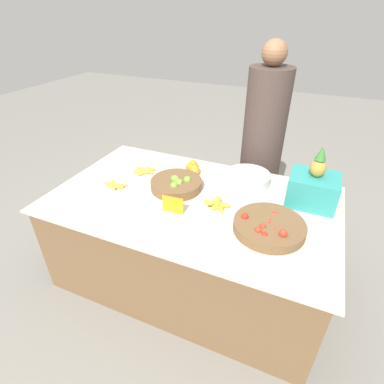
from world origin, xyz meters
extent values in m
plane|color=gray|center=(0.00, 0.00, 0.00)|extent=(12.00, 12.00, 0.00)
cube|color=brown|center=(0.00, 0.00, 0.33)|extent=(1.74, 1.04, 0.65)
cube|color=beige|center=(0.00, 0.00, 0.66)|extent=(1.81, 1.08, 0.01)
cylinder|color=brown|center=(-0.15, 0.08, 0.70)|extent=(0.34, 0.34, 0.06)
sphere|color=#7AB238|center=(-0.10, 0.08, 0.69)|extent=(0.05, 0.05, 0.05)
sphere|color=#89BC42|center=(-0.12, 0.05, 0.73)|extent=(0.05, 0.05, 0.05)
sphere|color=#7AB238|center=(-0.08, 0.11, 0.73)|extent=(0.05, 0.05, 0.05)
sphere|color=#7AB238|center=(-0.11, 0.04, 0.70)|extent=(0.05, 0.05, 0.05)
sphere|color=#7AB238|center=(-0.15, 0.06, 0.74)|extent=(0.05, 0.05, 0.05)
sphere|color=#89BC42|center=(-0.17, 0.19, 0.69)|extent=(0.05, 0.05, 0.05)
sphere|color=#6BA333|center=(-0.17, 0.18, 0.70)|extent=(0.05, 0.05, 0.05)
sphere|color=#7AB238|center=(-0.13, 0.01, 0.73)|extent=(0.05, 0.05, 0.05)
sphere|color=#6BA333|center=(-0.18, 0.10, 0.72)|extent=(0.05, 0.05, 0.05)
cylinder|color=brown|center=(0.52, -0.13, 0.69)|extent=(0.39, 0.39, 0.06)
sphere|color=red|center=(0.56, -0.08, 0.69)|extent=(0.04, 0.04, 0.04)
sphere|color=red|center=(0.52, -0.13, 0.69)|extent=(0.04, 0.04, 0.04)
sphere|color=red|center=(0.60, -0.20, 0.73)|extent=(0.04, 0.04, 0.04)
sphere|color=red|center=(0.51, -0.24, 0.71)|extent=(0.04, 0.04, 0.04)
sphere|color=red|center=(0.52, -0.13, 0.70)|extent=(0.05, 0.05, 0.05)
sphere|color=red|center=(0.51, -0.10, 0.70)|extent=(0.04, 0.04, 0.04)
sphere|color=red|center=(0.47, -0.22, 0.73)|extent=(0.04, 0.04, 0.04)
sphere|color=red|center=(0.55, -0.14, 0.70)|extent=(0.04, 0.04, 0.04)
sphere|color=red|center=(0.55, -0.18, 0.70)|extent=(0.04, 0.04, 0.04)
sphere|color=red|center=(0.61, -0.08, 0.69)|extent=(0.05, 0.05, 0.05)
sphere|color=red|center=(0.41, -0.11, 0.69)|extent=(0.05, 0.05, 0.05)
sphere|color=red|center=(0.51, -0.13, 0.70)|extent=(0.05, 0.05, 0.05)
sphere|color=red|center=(0.49, -0.24, 0.69)|extent=(0.04, 0.04, 0.04)
sphere|color=red|center=(0.49, -0.18, 0.72)|extent=(0.04, 0.04, 0.04)
sphere|color=red|center=(0.38, -0.13, 0.73)|extent=(0.04, 0.04, 0.04)
sphere|color=red|center=(0.47, -0.21, 0.70)|extent=(0.05, 0.05, 0.05)
sphere|color=red|center=(0.63, -0.07, 0.70)|extent=(0.05, 0.05, 0.05)
sphere|color=red|center=(0.52, -0.03, 0.70)|extent=(0.05, 0.05, 0.05)
sphere|color=orange|center=(-0.11, 0.29, 0.70)|extent=(0.06, 0.06, 0.06)
sphere|color=orange|center=(-0.16, 0.39, 0.70)|extent=(0.07, 0.07, 0.07)
sphere|color=orange|center=(-0.16, 0.33, 0.70)|extent=(0.07, 0.07, 0.07)
sphere|color=orange|center=(-0.11, 0.31, 0.70)|extent=(0.08, 0.08, 0.08)
cylinder|color=silver|center=(0.28, 0.33, 0.70)|extent=(0.31, 0.31, 0.08)
cube|color=orange|center=(-0.04, -0.18, 0.72)|extent=(0.13, 0.02, 0.11)
cube|color=teal|center=(0.70, 0.25, 0.76)|extent=(0.29, 0.25, 0.19)
ellipsoid|color=#B28E38|center=(0.70, 0.25, 0.91)|extent=(0.09, 0.09, 0.11)
cone|color=#387A33|center=(0.70, 0.25, 1.01)|extent=(0.06, 0.06, 0.08)
ellipsoid|color=yellow|center=(-0.55, -0.07, 0.68)|extent=(0.16, 0.05, 0.03)
ellipsoid|color=yellow|center=(-0.53, -0.07, 0.68)|extent=(0.13, 0.09, 0.03)
ellipsoid|color=yellow|center=(-0.53, -0.09, 0.68)|extent=(0.12, 0.06, 0.03)
ellipsoid|color=yellow|center=(-0.55, -0.08, 0.68)|extent=(0.11, 0.12, 0.03)
ellipsoid|color=yellow|center=(-0.46, 0.19, 0.68)|extent=(0.15, 0.04, 0.04)
ellipsoid|color=yellow|center=(-0.45, 0.18, 0.68)|extent=(0.10, 0.15, 0.03)
ellipsoid|color=yellow|center=(-0.44, 0.21, 0.68)|extent=(0.10, 0.10, 0.03)
ellipsoid|color=yellow|center=(-0.47, 0.16, 0.68)|extent=(0.15, 0.08, 0.03)
ellipsoid|color=yellow|center=(0.20, -0.03, 0.68)|extent=(0.11, 0.11, 0.03)
ellipsoid|color=yellow|center=(0.15, -0.02, 0.68)|extent=(0.14, 0.04, 0.03)
ellipsoid|color=yellow|center=(0.20, -0.03, 0.68)|extent=(0.10, 0.13, 0.03)
ellipsoid|color=yellow|center=(0.18, -0.02, 0.68)|extent=(0.16, 0.07, 0.03)
ellipsoid|color=yellow|center=(0.18, -0.02, 0.71)|extent=(0.06, 0.12, 0.03)
ellipsoid|color=yellow|center=(0.16, -0.03, 0.70)|extent=(0.09, 0.11, 0.03)
cylinder|color=#473833|center=(0.27, 0.81, 0.68)|extent=(0.33, 0.33, 1.36)
sphere|color=#896042|center=(0.27, 0.81, 1.45)|extent=(0.18, 0.18, 0.18)
camera|label=1|loc=(0.64, -1.48, 1.73)|focal=28.00mm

